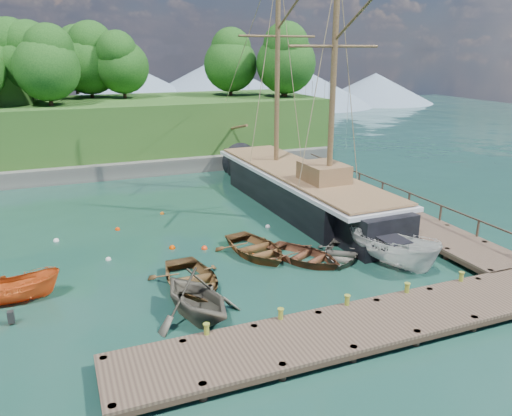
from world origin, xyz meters
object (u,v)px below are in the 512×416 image
Objects in this scene: rowboat_2 at (304,261)px; cabin_boat_white at (391,265)px; rowboat_1 at (197,318)px; rowboat_4 at (256,255)px; rowboat_3 at (340,258)px; motorboat_orange at (18,302)px; schooner at (300,191)px; rowboat_0 at (192,288)px.

cabin_boat_white is (3.97, -2.09, 0.00)m from rowboat_2.
rowboat_1 is 7.11m from rowboat_4.
rowboat_3 is (8.77, 3.15, 0.00)m from rowboat_1.
rowboat_1 reaches higher than motorboat_orange.
rowboat_2 is at bearing -93.35° from motorboat_orange.
rowboat_3 is at bearing -94.25° from motorboat_orange.
schooner is at bearing 37.22° from rowboat_2.
cabin_boat_white is at bearing -6.58° from rowboat_3.
rowboat_2 is 0.91× the size of rowboat_4.
cabin_boat_white is (10.27, -1.29, 0.00)m from rowboat_0.
rowboat_4 is at bearing 30.34° from rowboat_0.
rowboat_2 is 2.70m from rowboat_4.
motorboat_orange reaches higher than rowboat_3.
rowboat_2 is 4.49m from cabin_boat_white.
motorboat_orange is (-11.76, -1.04, 0.00)m from rowboat_4.
rowboat_1 is 10.86m from cabin_boat_white.
rowboat_0 is 1.14× the size of rowboat_2.
rowboat_0 is at bearing -159.05° from rowboat_4.
schooner reaches higher than cabin_boat_white.
rowboat_0 is 0.18× the size of schooner.
rowboat_4 is at bearing -173.37° from rowboat_3.
rowboat_2 is 1.12× the size of rowboat_3.
rowboat_3 is at bearing -38.23° from rowboat_4.
motorboat_orange is 0.14× the size of schooner.
rowboat_0 is at bearing -101.90° from motorboat_orange.
rowboat_0 is 2.75m from rowboat_1.
rowboat_1 is 0.16× the size of schooner.
cabin_boat_white is at bearing -92.66° from schooner.
rowboat_4 is at bearing -132.57° from schooner.
rowboat_4 reaches higher than rowboat_3.
cabin_boat_white is at bearing -55.61° from rowboat_2.
rowboat_1 is at bearing -125.64° from rowboat_3.
cabin_boat_white is 0.20× the size of schooner.
rowboat_3 is 0.71× the size of cabin_boat_white.
schooner is (0.18, 11.02, 1.09)m from cabin_boat_white.
rowboat_1 reaches higher than cabin_boat_white.
rowboat_4 is 0.18× the size of schooner.
rowboat_2 is at bearing -51.45° from rowboat_4.
rowboat_2 is 0.16× the size of schooner.
rowboat_2 is 1.14× the size of motorboat_orange.
rowboat_3 is 0.81× the size of rowboat_4.
schooner is (2.17, 9.29, 1.09)m from rowboat_3.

